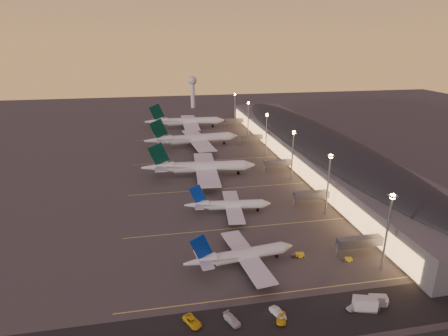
{
  "coord_description": "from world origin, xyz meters",
  "views": [
    {
      "loc": [
        -31.14,
        -129.34,
        68.64
      ],
      "look_at": [
        2.0,
        45.0,
        7.0
      ],
      "focal_mm": 30.0,
      "sensor_mm": 36.0,
      "label": 1
    }
  ],
  "objects_px": {
    "airliner_narrow_north": "(228,205)",
    "airliner_wide_near": "(199,167)",
    "airliner_wide_far": "(185,122)",
    "catering_truck_a": "(366,304)",
    "airliner_narrow_south": "(240,255)",
    "radar_tower": "(193,86)",
    "baggage_tug_a": "(347,259)",
    "service_van_d": "(281,318)",
    "service_van_e": "(354,307)",
    "service_van_a": "(232,320)",
    "airliner_wide_mid": "(192,139)",
    "baggage_tug_b": "(298,255)",
    "service_van_b": "(192,321)",
    "catering_truck_b": "(379,301)",
    "service_van_c": "(278,313)"
  },
  "relations": [
    {
      "from": "airliner_narrow_south",
      "to": "airliner_wide_near",
      "type": "bearing_deg",
      "value": 83.96
    },
    {
      "from": "airliner_narrow_south",
      "to": "service_van_d",
      "type": "xyz_separation_m",
      "value": [
        4.57,
        -26.42,
        -2.7
      ]
    },
    {
      "from": "radar_tower",
      "to": "baggage_tug_a",
      "type": "relative_size",
      "value": 9.04
    },
    {
      "from": "catering_truck_a",
      "to": "service_van_a",
      "type": "height_order",
      "value": "catering_truck_a"
    },
    {
      "from": "airliner_wide_far",
      "to": "baggage_tug_b",
      "type": "xyz_separation_m",
      "value": [
        19.57,
        -195.68,
        -4.71
      ]
    },
    {
      "from": "airliner_wide_far",
      "to": "catering_truck_a",
      "type": "xyz_separation_m",
      "value": [
        27.73,
        -223.52,
        -3.52
      ]
    },
    {
      "from": "service_van_a",
      "to": "airliner_wide_mid",
      "type": "bearing_deg",
      "value": 63.52
    },
    {
      "from": "airliner_narrow_south",
      "to": "service_van_e",
      "type": "xyz_separation_m",
      "value": [
        25.25,
        -26.0,
        -2.62
      ]
    },
    {
      "from": "airliner_narrow_south",
      "to": "airliner_wide_mid",
      "type": "distance_m",
      "value": 140.95
    },
    {
      "from": "airliner_narrow_north",
      "to": "service_van_d",
      "type": "distance_m",
      "value": 64.68
    },
    {
      "from": "airliner_narrow_north",
      "to": "service_van_e",
      "type": "distance_m",
      "value": 67.79
    },
    {
      "from": "radar_tower",
      "to": "catering_truck_a",
      "type": "xyz_separation_m",
      "value": [
        11.33,
        -315.93,
        -20.11
      ]
    },
    {
      "from": "baggage_tug_b",
      "to": "service_van_b",
      "type": "xyz_separation_m",
      "value": [
        -37.87,
        -24.32,
        0.25
      ]
    },
    {
      "from": "airliner_wide_near",
      "to": "catering_truck_b",
      "type": "xyz_separation_m",
      "value": [
        35.05,
        -109.52,
        -3.53
      ]
    },
    {
      "from": "baggage_tug_a",
      "to": "service_van_b",
      "type": "xyz_separation_m",
      "value": [
        -52.73,
        -19.01,
        0.36
      ]
    },
    {
      "from": "airliner_wide_mid",
      "to": "radar_tower",
      "type": "relative_size",
      "value": 1.95
    },
    {
      "from": "airliner_narrow_north",
      "to": "airliner_wide_near",
      "type": "height_order",
      "value": "airliner_wide_near"
    },
    {
      "from": "airliner_narrow_south",
      "to": "airliner_wide_far",
      "type": "xyz_separation_m",
      "value": [
        0.34,
        196.65,
        1.86
      ]
    },
    {
      "from": "catering_truck_a",
      "to": "service_van_d",
      "type": "height_order",
      "value": "catering_truck_a"
    },
    {
      "from": "airliner_wide_near",
      "to": "catering_truck_b",
      "type": "relative_size",
      "value": 10.76
    },
    {
      "from": "airliner_wide_mid",
      "to": "baggage_tug_b",
      "type": "distance_m",
      "value": 141.45
    },
    {
      "from": "radar_tower",
      "to": "service_van_b",
      "type": "relative_size",
      "value": 5.5
    },
    {
      "from": "radar_tower",
      "to": "catering_truck_a",
      "type": "distance_m",
      "value": 316.77
    },
    {
      "from": "airliner_narrow_south",
      "to": "service_van_d",
      "type": "height_order",
      "value": "airliner_narrow_south"
    },
    {
      "from": "airliner_narrow_north",
      "to": "catering_truck_a",
      "type": "bearing_deg",
      "value": -63.28
    },
    {
      "from": "baggage_tug_a",
      "to": "service_van_c",
      "type": "relative_size",
      "value": 0.67
    },
    {
      "from": "airliner_wide_mid",
      "to": "catering_truck_b",
      "type": "xyz_separation_m",
      "value": [
        32.48,
        -166.64,
        -3.85
      ]
    },
    {
      "from": "airliner_wide_near",
      "to": "airliner_narrow_south",
      "type": "bearing_deg",
      "value": -84.29
    },
    {
      "from": "radar_tower",
      "to": "catering_truck_b",
      "type": "distance_m",
      "value": 315.82
    },
    {
      "from": "catering_truck_a",
      "to": "service_van_d",
      "type": "distance_m",
      "value": 23.53
    },
    {
      "from": "airliner_narrow_north",
      "to": "airliner_wide_near",
      "type": "distance_m",
      "value": 46.05
    },
    {
      "from": "baggage_tug_a",
      "to": "service_van_d",
      "type": "xyz_separation_m",
      "value": [
        -30.21,
        -22.08,
        0.25
      ]
    },
    {
      "from": "airliner_narrow_north",
      "to": "baggage_tug_b",
      "type": "relative_size",
      "value": 8.19
    },
    {
      "from": "airliner_narrow_north",
      "to": "service_van_a",
      "type": "xyz_separation_m",
      "value": [
        -11.56,
        -62.91,
        -2.5
      ]
    },
    {
      "from": "airliner_narrow_north",
      "to": "baggage_tug_a",
      "type": "bearing_deg",
      "value": -47.65
    },
    {
      "from": "baggage_tug_a",
      "to": "service_van_c",
      "type": "distance_m",
      "value": 36.6
    },
    {
      "from": "catering_truck_b",
      "to": "catering_truck_a",
      "type": "bearing_deg",
      "value": -151.79
    },
    {
      "from": "airliner_wide_far",
      "to": "baggage_tug_a",
      "type": "bearing_deg",
      "value": -78.86
    },
    {
      "from": "baggage_tug_a",
      "to": "catering_truck_b",
      "type": "height_order",
      "value": "catering_truck_b"
    },
    {
      "from": "airliner_narrow_south",
      "to": "service_van_e",
      "type": "height_order",
      "value": "airliner_narrow_south"
    },
    {
      "from": "radar_tower",
      "to": "catering_truck_b",
      "type": "relative_size",
      "value": 5.88
    },
    {
      "from": "airliner_narrow_south",
      "to": "radar_tower",
      "type": "bearing_deg",
      "value": 78.93
    },
    {
      "from": "service_van_a",
      "to": "service_van_b",
      "type": "relative_size",
      "value": 0.97
    },
    {
      "from": "baggage_tug_a",
      "to": "service_van_d",
      "type": "bearing_deg",
      "value": -133.09
    },
    {
      "from": "baggage_tug_b",
      "to": "service_van_e",
      "type": "relative_size",
      "value": 0.94
    },
    {
      "from": "catering_truck_b",
      "to": "baggage_tug_b",
      "type": "bearing_deg",
      "value": 128.95
    },
    {
      "from": "catering_truck_a",
      "to": "catering_truck_b",
      "type": "height_order",
      "value": "catering_truck_a"
    },
    {
      "from": "airliner_wide_near",
      "to": "catering_truck_a",
      "type": "height_order",
      "value": "airliner_wide_near"
    },
    {
      "from": "airliner_wide_near",
      "to": "catering_truck_a",
      "type": "bearing_deg",
      "value": -70.55
    },
    {
      "from": "airliner_wide_far",
      "to": "service_van_d",
      "type": "xyz_separation_m",
      "value": [
        4.22,
        -223.07,
        -4.56
      ]
    }
  ]
}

